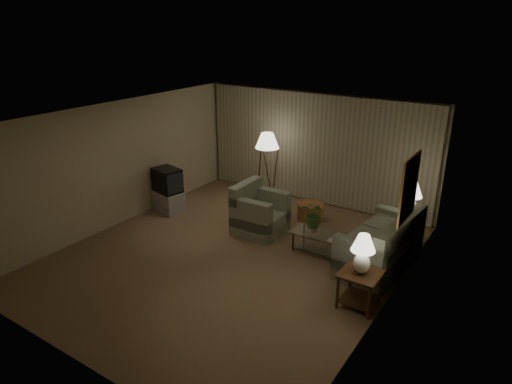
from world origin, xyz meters
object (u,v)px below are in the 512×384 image
at_px(side_table_near, 360,282).
at_px(vase, 314,228).
at_px(side_table_far, 408,225).
at_px(coffee_table, 320,240).
at_px(sofa, 379,247).
at_px(table_lamp_far, 411,196).
at_px(tv_cabinet, 169,201).
at_px(ottoman, 310,212).
at_px(armchair, 260,214).
at_px(table_lamp_near, 363,251).
at_px(crt_tv, 167,180).
at_px(floor_lamp, 267,167).

relative_size(side_table_near, vase, 3.98).
xyz_separation_m(side_table_far, coffee_table, (-1.28, -1.35, -0.13)).
bearing_deg(sofa, coffee_table, -78.98).
xyz_separation_m(table_lamp_far, tv_cabinet, (-5.20, -1.44, -0.77)).
distance_m(coffee_table, vase, 0.26).
xyz_separation_m(sofa, side_table_near, (0.15, -1.35, 0.00)).
distance_m(table_lamp_far, ottoman, 2.31).
distance_m(sofa, armchair, 2.61).
height_order(table_lamp_near, ottoman, table_lamp_near).
bearing_deg(tv_cabinet, sofa, 15.56).
xyz_separation_m(sofa, ottoman, (-2.01, 1.21, -0.22)).
bearing_deg(side_table_near, crt_tv, 167.45).
height_order(sofa, side_table_near, sofa).
bearing_deg(coffee_table, table_lamp_near, -44.28).
relative_size(side_table_near, table_lamp_far, 0.86).
bearing_deg(vase, tv_cabinet, -178.60).
distance_m(tv_cabinet, vase, 3.78).
xyz_separation_m(ottoman, vase, (0.73, -1.31, 0.30)).
distance_m(tv_cabinet, floor_lamp, 2.49).
relative_size(sofa, ottoman, 3.49).
relative_size(coffee_table, vase, 7.07).
bearing_deg(floor_lamp, armchair, -62.55).
relative_size(coffee_table, floor_lamp, 0.62).
bearing_deg(floor_lamp, ottoman, -13.57).
xyz_separation_m(tv_cabinet, floor_lamp, (1.66, 1.73, 0.68)).
bearing_deg(armchair, vase, -97.37).
bearing_deg(vase, coffee_table, 0.00).
relative_size(tv_cabinet, floor_lamp, 0.48).
relative_size(armchair, tv_cabinet, 1.23).
relative_size(sofa, table_lamp_near, 3.16).
xyz_separation_m(sofa, armchair, (-2.61, 0.04, 0.01)).
relative_size(table_lamp_near, crt_tv, 0.88).
bearing_deg(armchair, tv_cabinet, 94.40).
bearing_deg(table_lamp_far, side_table_near, -90.00).
distance_m(floor_lamp, vase, 2.70).
bearing_deg(table_lamp_far, armchair, -156.43).
bearing_deg(armchair, side_table_far, -67.58).
xyz_separation_m(sofa, table_lamp_near, (0.15, -1.35, 0.57)).
height_order(table_lamp_near, vase, table_lamp_near).
xyz_separation_m(coffee_table, ottoman, (-0.88, 1.31, -0.08)).
bearing_deg(crt_tv, table_lamp_far, 28.88).
bearing_deg(floor_lamp, tv_cabinet, -133.85).
bearing_deg(ottoman, sofa, -30.96).
distance_m(armchair, table_lamp_far, 3.07).
relative_size(armchair, vase, 6.73).
height_order(armchair, coffee_table, armchair).
height_order(sofa, vase, sofa).
xyz_separation_m(crt_tv, vase, (3.77, 0.09, -0.29)).
distance_m(armchair, floor_lamp, 1.76).
bearing_deg(tv_cabinet, table_lamp_far, 28.88).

